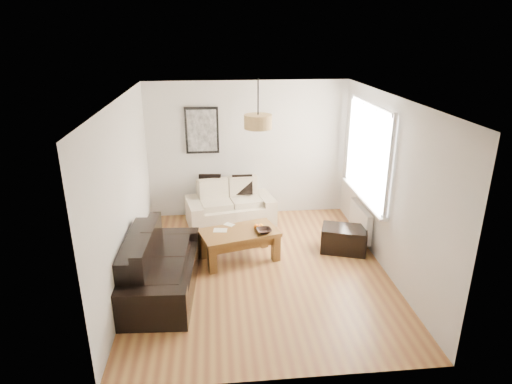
{
  "coord_description": "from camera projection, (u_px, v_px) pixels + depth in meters",
  "views": [
    {
      "loc": [
        -0.63,
        -5.82,
        3.46
      ],
      "look_at": [
        0.0,
        0.6,
        1.05
      ],
      "focal_mm": 30.61,
      "sensor_mm": 36.0,
      "label": 1
    }
  ],
  "objects": [
    {
      "name": "wall_front",
      "position": [
        285.0,
        272.0,
        4.14
      ],
      "size": [
        3.8,
        0.04,
        2.6
      ],
      "primitive_type": null,
      "color": "silver",
      "rests_on": "floor"
    },
    {
      "name": "cushion_right",
      "position": [
        242.0,
        185.0,
        8.28
      ],
      "size": [
        0.38,
        0.12,
        0.38
      ],
      "primitive_type": "cube",
      "rotation": [
        0.0,
        0.0,
        -0.01
      ],
      "color": "black",
      "rests_on": "loveseat_cream"
    },
    {
      "name": "pendant_shade",
      "position": [
        258.0,
        122.0,
        6.2
      ],
      "size": [
        0.4,
        0.4,
        0.2
      ],
      "primitive_type": "cylinder",
      "color": "tan",
      "rests_on": "ceiling"
    },
    {
      "name": "sofa_leather",
      "position": [
        160.0,
        265.0,
        6.03
      ],
      "size": [
        1.02,
        1.93,
        0.81
      ],
      "primitive_type": null,
      "rotation": [
        0.0,
        0.0,
        1.51
      ],
      "color": "black",
      "rests_on": "floor"
    },
    {
      "name": "poster",
      "position": [
        202.0,
        131.0,
        8.09
      ],
      "size": [
        0.62,
        0.04,
        0.87
      ],
      "primitive_type": null,
      "color": "black",
      "rests_on": "wall_back"
    },
    {
      "name": "window_bay",
      "position": [
        369.0,
        152.0,
        7.05
      ],
      "size": [
        0.14,
        1.9,
        1.6
      ],
      "primitive_type": null,
      "color": "white",
      "rests_on": "wall_right"
    },
    {
      "name": "floor",
      "position": [
        260.0,
        270.0,
        6.7
      ],
      "size": [
        4.5,
        4.5,
        0.0
      ],
      "primitive_type": "plane",
      "color": "brown",
      "rests_on": "ground"
    },
    {
      "name": "wall_left",
      "position": [
        125.0,
        195.0,
        6.07
      ],
      "size": [
        0.04,
        4.5,
        2.6
      ],
      "primitive_type": null,
      "color": "silver",
      "rests_on": "floor"
    },
    {
      "name": "loveseat_cream",
      "position": [
        230.0,
        204.0,
        8.18
      ],
      "size": [
        1.72,
        1.15,
        0.79
      ],
      "primitive_type": null,
      "rotation": [
        0.0,
        0.0,
        0.19
      ],
      "color": "beige",
      "rests_on": "floor"
    },
    {
      "name": "fruit_bowl",
      "position": [
        264.0,
        231.0,
        6.78
      ],
      "size": [
        0.27,
        0.27,
        0.06
      ],
      "primitive_type": "imported",
      "rotation": [
        0.0,
        0.0,
        0.13
      ],
      "color": "black",
      "rests_on": "coffee_table"
    },
    {
      "name": "ottoman",
      "position": [
        344.0,
        239.0,
        7.2
      ],
      "size": [
        0.84,
        0.67,
        0.42
      ],
      "primitive_type": "cube",
      "rotation": [
        0.0,
        0.0,
        -0.32
      ],
      "color": "black",
      "rests_on": "floor"
    },
    {
      "name": "wall_back",
      "position": [
        248.0,
        150.0,
        8.34
      ],
      "size": [
        3.8,
        0.04,
        2.6
      ],
      "primitive_type": null,
      "color": "silver",
      "rests_on": "floor"
    },
    {
      "name": "orange_b",
      "position": [
        261.0,
        226.0,
        6.93
      ],
      "size": [
        0.09,
        0.09,
        0.07
      ],
      "primitive_type": "sphere",
      "rotation": [
        0.0,
        0.0,
        0.3
      ],
      "color": "orange",
      "rests_on": "fruit_bowl"
    },
    {
      "name": "papers",
      "position": [
        220.0,
        230.0,
        6.87
      ],
      "size": [
        0.23,
        0.17,
        0.01
      ],
      "primitive_type": "cube",
      "rotation": [
        0.0,
        0.0,
        -0.12
      ],
      "color": "beige",
      "rests_on": "coffee_table"
    },
    {
      "name": "coffee_table",
      "position": [
        239.0,
        245.0,
        6.93
      ],
      "size": [
        1.33,
        0.96,
        0.49
      ],
      "primitive_type": null,
      "rotation": [
        0.0,
        0.0,
        0.28
      ],
      "color": "brown",
      "rests_on": "floor"
    },
    {
      "name": "radiator",
      "position": [
        360.0,
        221.0,
        7.48
      ],
      "size": [
        0.1,
        0.9,
        0.52
      ],
      "primitive_type": "cube",
      "color": "white",
      "rests_on": "wall_right"
    },
    {
      "name": "ceiling",
      "position": [
        260.0,
        98.0,
        5.79
      ],
      "size": [
        3.8,
        4.5,
        0.0
      ],
      "primitive_type": null,
      "color": "white",
      "rests_on": "floor"
    },
    {
      "name": "orange_c",
      "position": [
        256.0,
        226.0,
        6.92
      ],
      "size": [
        0.1,
        0.1,
        0.08
      ],
      "primitive_type": "sphere",
      "rotation": [
        0.0,
        0.0,
        -0.34
      ],
      "color": "orange",
      "rests_on": "fruit_bowl"
    },
    {
      "name": "orange_a",
      "position": [
        259.0,
        227.0,
        6.9
      ],
      "size": [
        0.06,
        0.06,
        0.06
      ],
      "primitive_type": "sphere",
      "rotation": [
        0.0,
        0.0,
        0.03
      ],
      "color": "#EE5814",
      "rests_on": "fruit_bowl"
    },
    {
      "name": "wall_right",
      "position": [
        388.0,
        186.0,
        6.42
      ],
      "size": [
        0.04,
        4.5,
        2.6
      ],
      "primitive_type": null,
      "color": "silver",
      "rests_on": "floor"
    },
    {
      "name": "cushion_left",
      "position": [
        210.0,
        185.0,
        8.22
      ],
      "size": [
        0.42,
        0.17,
        0.41
      ],
      "primitive_type": "cube",
      "rotation": [
        0.0,
        0.0,
        -0.1
      ],
      "color": "black",
      "rests_on": "loveseat_cream"
    }
  ]
}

